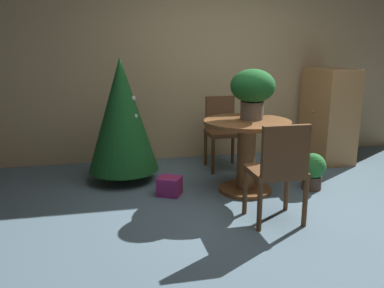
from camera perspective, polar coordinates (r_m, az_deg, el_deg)
name	(u,v)px	position (r m, az deg, el deg)	size (l,w,h in m)	color
ground_plane	(275,217)	(3.74, 11.88, -10.31)	(6.60, 6.60, 0.00)	slate
back_wall_panel	(214,63)	(5.50, 3.13, 11.63)	(6.00, 0.10, 2.60)	tan
round_dining_table	(246,147)	(4.18, 7.86, -0.39)	(0.91, 0.91, 0.78)	brown
flower_vase	(253,89)	(4.15, 8.74, 7.87)	(0.46, 0.46, 0.52)	#665B51
wooden_chair_far	(222,128)	(5.01, 4.37, 2.33)	(0.42, 0.42, 0.91)	brown
wooden_chair_near	(279,167)	(3.45, 12.47, -3.33)	(0.46, 0.41, 0.90)	brown
holiday_tree	(122,115)	(4.50, -10.09, 4.14)	(0.80, 0.80, 1.41)	brown
gift_box_purple	(170,186)	(4.16, -3.26, -6.07)	(0.30, 0.29, 0.19)	#9E287A
wooden_cabinet	(328,115)	(5.63, 19.09, 3.96)	(0.47, 0.78, 1.24)	#B27F4C
potted_plant	(313,170)	(4.47, 17.01, -3.59)	(0.28, 0.28, 0.40)	#4C382D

